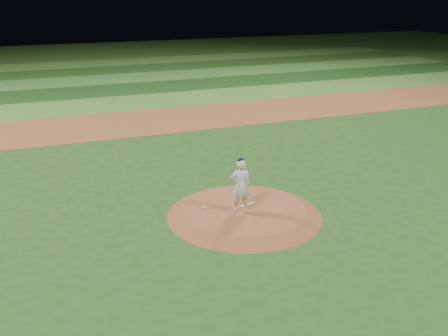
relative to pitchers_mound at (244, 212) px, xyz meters
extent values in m
plane|color=#234E19|center=(0.00, 0.00, -0.12)|extent=(120.00, 120.00, 0.00)
cube|color=brown|center=(0.00, 14.00, -0.12)|extent=(70.00, 6.00, 0.02)
cube|color=#457A2C|center=(0.00, 19.50, -0.12)|extent=(70.00, 5.00, 0.02)
cube|color=#194114|center=(0.00, 24.50, -0.12)|extent=(70.00, 5.00, 0.02)
cube|color=#36732A|center=(0.00, 29.50, -0.12)|extent=(70.00, 5.00, 0.02)
cube|color=#1E4315|center=(0.00, 34.50, -0.12)|extent=(70.00, 5.00, 0.02)
cube|color=#376C27|center=(0.00, 39.50, -0.12)|extent=(70.00, 5.00, 0.02)
cube|color=#264C18|center=(0.00, 44.50, -0.12)|extent=(70.00, 5.00, 0.02)
cone|color=brown|center=(0.00, 0.00, 0.00)|extent=(5.50, 5.50, 0.25)
cube|color=white|center=(0.23, 0.23, 0.14)|extent=(0.63, 0.34, 0.03)
ellipsoid|color=silver|center=(-1.29, 0.55, 0.16)|extent=(0.14, 0.14, 0.07)
imported|color=white|center=(-0.22, -0.16, 1.09)|extent=(0.80, 0.65, 1.92)
ellipsoid|color=black|center=(-0.22, -0.16, 2.03)|extent=(0.22, 0.22, 0.15)
camera|label=1|loc=(-6.49, -14.78, 7.57)|focal=40.00mm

